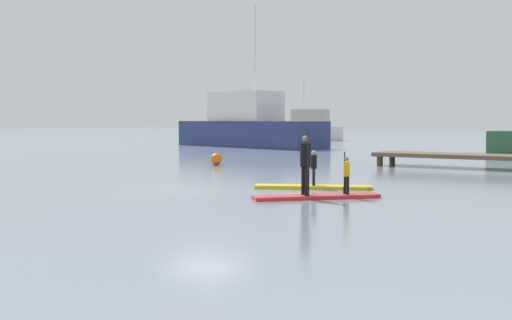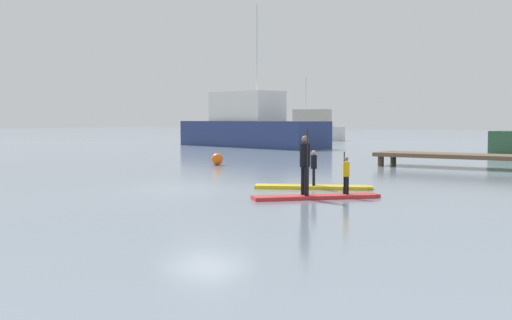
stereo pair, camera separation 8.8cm
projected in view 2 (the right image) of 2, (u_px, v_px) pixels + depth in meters
ground_plane at (206, 189)px, 20.58m from camera, size 240.00×240.00×0.00m
paddleboard_near at (313, 187)px, 20.77m from camera, size 3.56×2.20×0.10m
paddler_child_solo at (314, 166)px, 20.74m from camera, size 0.26×0.36×1.10m
paddleboard_far at (316, 197)px, 18.13m from camera, size 2.83×2.97×0.10m
paddler_adult at (305, 161)px, 17.99m from camera, size 0.42×0.41×1.81m
paddler_child_front at (346, 173)px, 18.29m from camera, size 0.31×0.30×1.17m
fishing_boat_white_large at (249, 126)px, 51.94m from camera, size 14.29×6.70×10.96m
motor_boat_small_navy at (306, 129)px, 68.38m from camera, size 8.51×2.22×6.50m
floating_dock at (511, 158)px, 28.17m from camera, size 11.85×2.08×0.63m
mooring_buoy_near at (217, 159)px, 31.34m from camera, size 0.56×0.56×0.56m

